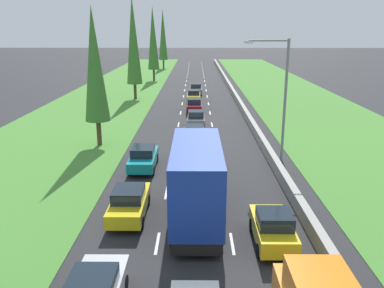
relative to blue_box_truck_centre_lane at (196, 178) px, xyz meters
The scene contains 20 objects.
ground_plane 42.16m from the blue_box_truck_centre_lane, 90.11° to the left, with size 300.00×300.00×0.00m, color #28282B.
grass_verge_left 44.03m from the blue_box_truck_centre_lane, 106.82° to the left, with size 14.00×140.00×0.04m, color #478433.
grass_verge_right 44.50m from the blue_box_truck_centre_lane, 71.27° to the left, with size 14.00×140.00×0.04m, color #478433.
median_barrier 42.51m from the blue_box_truck_centre_lane, 82.39° to the left, with size 0.44×120.00×0.85m, color #9E9B93.
lane_markings 42.16m from the blue_box_truck_centre_lane, 90.11° to the left, with size 3.64×116.00×0.01m.
blue_box_truck_centre_lane is the anchor object (origin of this frame).
green_hatchback_centre_lane 8.27m from the blue_box_truck_centre_lane, 88.97° to the left, with size 1.74×3.90×1.72m.
white_hatchback_centre_lane_fourth 13.81m from the blue_box_truck_centre_lane, 90.71° to the left, with size 1.74×3.90×1.72m.
grey_hatchback_centre_lane 20.15m from the blue_box_truck_centre_lane, 90.01° to the left, with size 1.74×3.90×1.72m.
maroon_sedan_centre_lane 27.84m from the blue_box_truck_centre_lane, 90.43° to the left, with size 1.82×4.50×1.64m.
yellow_sedan_left_lane 3.82m from the blue_box_truck_centre_lane, behind, with size 1.82×4.50×1.64m.
yellow_sedan_centre_lane 34.65m from the blue_box_truck_centre_lane, 90.51° to the left, with size 1.82×4.50×1.64m.
grey_sedan_centre_lane 41.15m from the blue_box_truck_centre_lane, 90.01° to the left, with size 1.82×4.50×1.64m.
teal_sedan_left_lane 8.52m from the blue_box_truck_centre_lane, 116.65° to the left, with size 1.82×4.50×1.64m.
yellow_hatchback_right_lane 4.77m from the blue_box_truck_centre_lane, 39.53° to the right, with size 1.74×3.90×1.72m.
poplar_tree_second 16.38m from the blue_box_truck_centre_lane, 121.79° to the left, with size 2.09×2.09×11.48m.
poplar_tree_third 38.21m from the blue_box_truck_centre_lane, 103.17° to the left, with size 2.15×2.15×13.93m.
poplar_tree_fourth 58.11m from the blue_box_truck_centre_lane, 97.96° to the left, with size 2.14×2.14×13.66m.
poplar_tree_fifth 81.86m from the blue_box_truck_centre_lane, 95.64° to the left, with size 2.15×2.15×14.20m.
street_light_mast 11.53m from the blue_box_truck_centre_lane, 56.67° to the left, with size 3.20×0.28×9.00m.
Camera 1 is at (0.02, -1.65, 9.67)m, focal length 37.42 mm.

